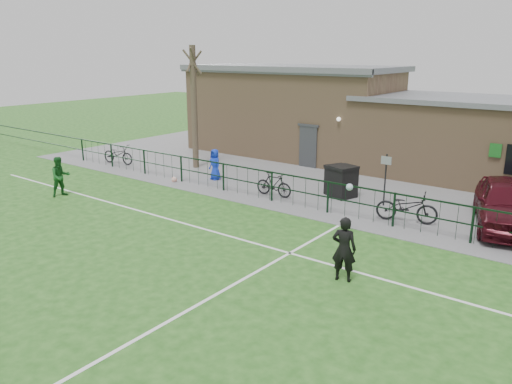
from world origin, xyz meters
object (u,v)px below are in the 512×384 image
Objects in this scene: bicycle_a at (118,154)px; bicycle_d at (274,184)px; wheelie_bin_right at (343,183)px; bare_tree at (194,108)px; spectator_child at (215,164)px; bicycle_e at (407,207)px; wheelie_bin_left at (338,181)px; outfield_player at (60,177)px; ball_ground at (174,179)px; sign_post at (385,180)px; car_maroon at (508,204)px.

bicycle_d is (10.00, -0.06, -0.02)m from bicycle_a.
bare_tree is at bearing -163.95° from wheelie_bin_right.
spectator_child is at bearing -27.92° from bare_tree.
bicycle_e reaches higher than bicycle_a.
wheelie_bin_right reaches higher than wheelie_bin_left.
bare_tree is at bearing -72.32° from bicycle_a.
wheelie_bin_right reaches higher than bicycle_a.
ball_ground is (2.04, 4.33, -0.69)m from outfield_player.
outfield_player is (3.03, -5.20, 0.28)m from bicycle_a.
outfield_player reaches higher than wheelie_bin_right.
bicycle_e is (15.48, 0.08, 0.04)m from bicycle_a.
sign_post is at bearing 16.00° from wheelie_bin_right.
outfield_player is at bearing -149.04° from sign_post.
bare_tree is at bearing 177.58° from sign_post.
car_maroon is 2.96× the size of bicycle_d.
wheelie_bin_right is at bearing -40.61° from outfield_player.
wheelie_bin_right is 6.12m from spectator_child.
bicycle_d is 5.02m from ball_ground.
bare_tree is 3.12× the size of bicycle_a.
car_maroon reaches higher than wheelie_bin_right.
sign_post reaches higher than wheelie_bin_right.
car_maroon is at bearing -93.50° from bicycle_a.
wheelie_bin_left is (8.18, -0.20, -2.41)m from bare_tree.
car_maroon reaches higher than wheelie_bin_left.
bare_tree reaches higher than bicycle_a.
bicycle_e reaches higher than ball_ground.
wheelie_bin_left is at bearing -38.96° from outfield_player.
wheelie_bin_left is 0.56× the size of bicycle_e.
bare_tree is 5.00× the size of wheelie_bin_right.
bare_tree is 24.66× the size of ball_ground.
spectator_child is at bearing -93.31° from bicycle_a.
bicycle_a reaches higher than bicycle_d.
ball_ground is at bearing 96.40° from bicycle_d.
wheelie_bin_left is 2.63m from bicycle_d.
wheelie_bin_left is 0.70× the size of bicycle_d.
outfield_player is (-6.97, -5.14, 0.30)m from bicycle_d.
wheelie_bin_right is 12.41m from bicycle_a.
bicycle_d is at bearing -17.29° from bare_tree.
car_maroon is 12.11m from spectator_child.
wheelie_bin_left is 0.81× the size of spectator_child.
bare_tree is 4.24× the size of spectator_child.
car_maroon is at bearing 18.86° from spectator_child.
spectator_child is (2.46, -1.31, -2.27)m from bare_tree.
car_maroon is at bearing -76.76° from bicycle_e.
wheelie_bin_right is at bearing 22.95° from spectator_child.
car_maroon reaches higher than bicycle_a.
bicycle_e is 1.27× the size of outfield_player.
wheelie_bin_right is at bearing -58.72° from bicycle_d.
bicycle_d is at bearing 174.40° from car_maroon.
bicycle_a is 1.36× the size of spectator_child.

